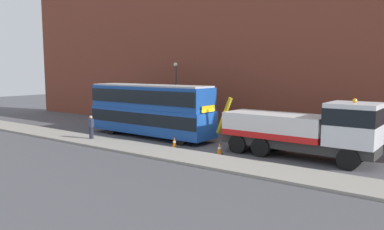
{
  "coord_description": "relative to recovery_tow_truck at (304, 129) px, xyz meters",
  "views": [
    {
      "loc": [
        13.05,
        -21.32,
        5.15
      ],
      "look_at": [
        -2.27,
        -0.25,
        2.0
      ],
      "focal_mm": 34.6,
      "sensor_mm": 36.0,
      "label": 1
    }
  ],
  "objects": [
    {
      "name": "ground_plane",
      "position": [
        -5.81,
        0.26,
        -1.76
      ],
      "size": [
        120.0,
        120.0,
        0.0
      ],
      "primitive_type": "plane",
      "color": "#4C4C51"
    },
    {
      "name": "recovery_tow_truck",
      "position": [
        0.0,
        0.0,
        0.0
      ],
      "size": [
        10.17,
        2.85,
        3.67
      ],
      "rotation": [
        0.0,
        0.0,
        -0.02
      ],
      "color": "#2D2D2D",
      "rests_on": "ground_plane"
    },
    {
      "name": "traffic_cone_midway",
      "position": [
        -4.53,
        -2.0,
        -1.42
      ],
      "size": [
        0.36,
        0.36,
        0.72
      ],
      "color": "orange",
      "rests_on": "ground_plane"
    },
    {
      "name": "near_kerb",
      "position": [
        -5.81,
        -3.94,
        -1.68
      ],
      "size": [
        60.0,
        2.8,
        0.15
      ],
      "primitive_type": "cube",
      "color": "gray",
      "rests_on": "ground_plane"
    },
    {
      "name": "double_decker_bus",
      "position": [
        -12.13,
        0.01,
        0.47
      ],
      "size": [
        11.09,
        2.81,
        4.06
      ],
      "rotation": [
        0.0,
        0.0,
        -0.02
      ],
      "color": "#19479E",
      "rests_on": "ground_plane"
    },
    {
      "name": "building_facade",
      "position": [
        -5.81,
        6.78,
        6.31
      ],
      "size": [
        60.0,
        1.5,
        16.0
      ],
      "color": "brown",
      "rests_on": "ground_plane"
    },
    {
      "name": "pedestrian_onlooker",
      "position": [
        -14.54,
        -3.71,
        -0.77
      ],
      "size": [
        0.4,
        0.47,
        1.71
      ],
      "rotation": [
        0.0,
        0.0,
        0.4
      ],
      "color": "#232333",
      "rests_on": "near_kerb"
    },
    {
      "name": "traffic_cone_near_bus",
      "position": [
        -8.06,
        -2.03,
        -1.42
      ],
      "size": [
        0.36,
        0.36,
        0.72
      ],
      "color": "orange",
      "rests_on": "ground_plane"
    },
    {
      "name": "street_lamp",
      "position": [
        -13.18,
        4.58,
        1.71
      ],
      "size": [
        0.36,
        0.36,
        5.83
      ],
      "color": "#38383D",
      "rests_on": "ground_plane"
    }
  ]
}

